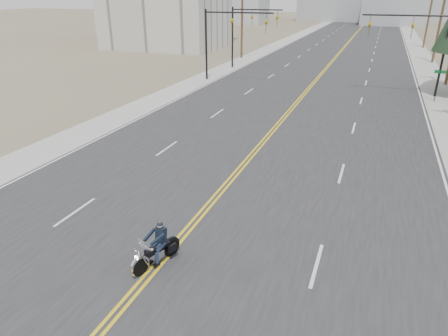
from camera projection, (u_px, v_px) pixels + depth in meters
ground_plane at (122, 308)px, 11.63m from camera, size 400.00×400.00×0.00m
road at (347, 45)px, 71.52m from camera, size 20.00×200.00×0.01m
sidewalk_left at (284, 42)px, 75.28m from camera, size 3.00×200.00×0.01m
sidewalk_right at (416, 47)px, 67.76m from camera, size 3.00×200.00×0.01m
traffic_mast_left at (225, 31)px, 39.96m from camera, size 7.10×0.26×7.00m
traffic_mast_right at (421, 38)px, 34.09m from camera, size 7.10×0.26×7.00m
traffic_mast_far at (246, 26)px, 46.94m from camera, size 6.10×0.26×7.00m
street_sign at (439, 80)px, 33.04m from camera, size 0.90×0.06×2.62m
utility_pole_d at (442, 14)px, 50.48m from camera, size 2.20×0.30×11.50m
utility_pole_e at (430, 11)px, 65.13m from camera, size 2.20×0.30×11.00m
utility_pole_left at (242, 17)px, 54.58m from camera, size 2.20×0.30×10.50m
motorcyclist at (155, 246)px, 13.17m from camera, size 1.41×2.12×1.53m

